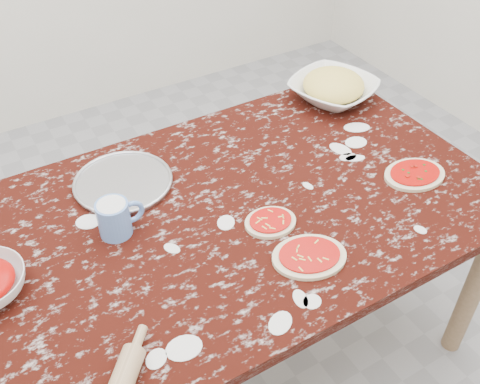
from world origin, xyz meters
name	(u,v)px	position (x,y,z in m)	size (l,w,h in m)	color
ground	(240,345)	(0.00, 0.00, 0.00)	(4.00, 4.00, 0.00)	gray
worktable	(240,224)	(0.00, 0.00, 0.67)	(1.60, 1.00, 0.75)	black
pizza_tray	(123,183)	(-0.27, 0.27, 0.76)	(0.31, 0.31, 0.01)	#B2B2B7
cheese_bowl	(333,90)	(0.63, 0.35, 0.79)	(0.32, 0.32, 0.08)	white
flour_mug	(115,218)	(-0.37, 0.08, 0.81)	(0.14, 0.09, 0.11)	#5D88D4
pizza_left	(309,256)	(0.05, -0.29, 0.76)	(0.25, 0.22, 0.02)	beige
pizza_mid	(270,222)	(0.03, -0.12, 0.76)	(0.17, 0.15, 0.02)	beige
pizza_right	(415,174)	(0.56, -0.17, 0.76)	(0.23, 0.18, 0.02)	beige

